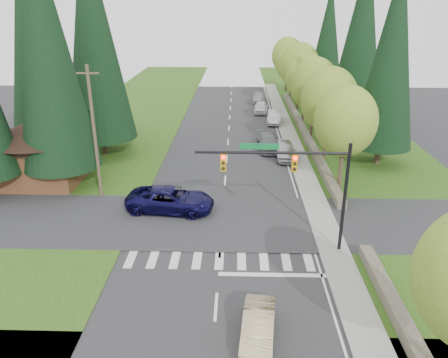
{
  "coord_description": "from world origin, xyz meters",
  "views": [
    {
      "loc": [
        0.92,
        -18.59,
        13.94
      ],
      "look_at": [
        0.1,
        8.92,
        2.8
      ],
      "focal_mm": 35.0,
      "sensor_mm": 36.0,
      "label": 1
    }
  ],
  "objects_px": {
    "suv_navy": "(171,200)",
    "parked_car_b": "(269,142)",
    "parked_car_d": "(261,107)",
    "parked_car_a": "(285,150)",
    "sedan_champagne": "(258,327)",
    "parked_car_c": "(274,117)",
    "parked_car_e": "(259,98)"
  },
  "relations": [
    {
      "from": "suv_navy",
      "to": "parked_car_d",
      "type": "xyz_separation_m",
      "value": [
        7.94,
        30.47,
        -0.12
      ]
    },
    {
      "from": "parked_car_d",
      "to": "parked_car_e",
      "type": "relative_size",
      "value": 0.99
    },
    {
      "from": "sedan_champagne",
      "to": "parked_car_b",
      "type": "distance_m",
      "value": 27.4
    },
    {
      "from": "sedan_champagne",
      "to": "suv_navy",
      "type": "bearing_deg",
      "value": 120.08
    },
    {
      "from": "sedan_champagne",
      "to": "parked_car_c",
      "type": "xyz_separation_m",
      "value": [
        3.63,
        37.8,
        0.11
      ]
    },
    {
      "from": "parked_car_c",
      "to": "parked_car_d",
      "type": "bearing_deg",
      "value": 109.85
    },
    {
      "from": "parked_car_b",
      "to": "parked_car_d",
      "type": "height_order",
      "value": "parked_car_b"
    },
    {
      "from": "parked_car_a",
      "to": "parked_car_b",
      "type": "distance_m",
      "value": 3.1
    },
    {
      "from": "sedan_champagne",
      "to": "parked_car_e",
      "type": "xyz_separation_m",
      "value": [
        2.23,
        49.9,
        -0.02
      ]
    },
    {
      "from": "parked_car_e",
      "to": "parked_car_d",
      "type": "bearing_deg",
      "value": -87.61
    },
    {
      "from": "parked_car_a",
      "to": "parked_car_e",
      "type": "distance_m",
      "value": 25.4
    },
    {
      "from": "parked_car_c",
      "to": "parked_car_b",
      "type": "bearing_deg",
      "value": -92.11
    },
    {
      "from": "parked_car_b",
      "to": "parked_car_c",
      "type": "height_order",
      "value": "parked_car_c"
    },
    {
      "from": "parked_car_b",
      "to": "parked_car_e",
      "type": "bearing_deg",
      "value": 86.54
    },
    {
      "from": "parked_car_c",
      "to": "parked_car_e",
      "type": "bearing_deg",
      "value": 102.09
    },
    {
      "from": "suv_navy",
      "to": "parked_car_b",
      "type": "relative_size",
      "value": 1.2
    },
    {
      "from": "sedan_champagne",
      "to": "parked_car_e",
      "type": "bearing_deg",
      "value": 93.49
    },
    {
      "from": "suv_navy",
      "to": "parked_car_a",
      "type": "height_order",
      "value": "suv_navy"
    },
    {
      "from": "parked_car_a",
      "to": "parked_car_d",
      "type": "relative_size",
      "value": 1.1
    },
    {
      "from": "sedan_champagne",
      "to": "parked_car_b",
      "type": "xyz_separation_m",
      "value": [
        2.23,
        27.31,
        0.1
      ]
    },
    {
      "from": "parked_car_a",
      "to": "parked_car_c",
      "type": "bearing_deg",
      "value": 88.38
    },
    {
      "from": "sedan_champagne",
      "to": "parked_car_c",
      "type": "distance_m",
      "value": 37.98
    },
    {
      "from": "sedan_champagne",
      "to": "suv_navy",
      "type": "height_order",
      "value": "suv_navy"
    },
    {
      "from": "parked_car_a",
      "to": "parked_car_c",
      "type": "height_order",
      "value": "parked_car_a"
    },
    {
      "from": "sedan_champagne",
      "to": "parked_car_b",
      "type": "bearing_deg",
      "value": 91.38
    },
    {
      "from": "parked_car_b",
      "to": "sedan_champagne",
      "type": "bearing_deg",
      "value": -98.12
    },
    {
      "from": "sedan_champagne",
      "to": "parked_car_d",
      "type": "height_order",
      "value": "parked_car_d"
    },
    {
      "from": "parked_car_a",
      "to": "parked_car_c",
      "type": "relative_size",
      "value": 1.04
    },
    {
      "from": "parked_car_d",
      "to": "parked_car_b",
      "type": "bearing_deg",
      "value": -85.1
    },
    {
      "from": "sedan_champagne",
      "to": "parked_car_c",
      "type": "relative_size",
      "value": 0.86
    },
    {
      "from": "suv_navy",
      "to": "parked_car_a",
      "type": "distance_m",
      "value": 15.0
    },
    {
      "from": "suv_navy",
      "to": "parked_car_d",
      "type": "bearing_deg",
      "value": -8.04
    }
  ]
}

